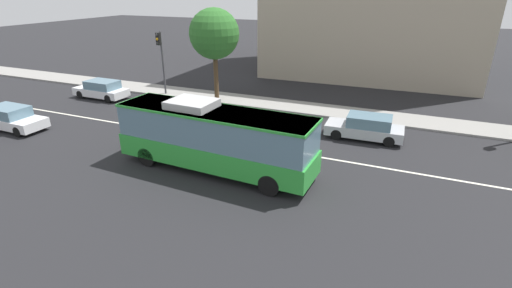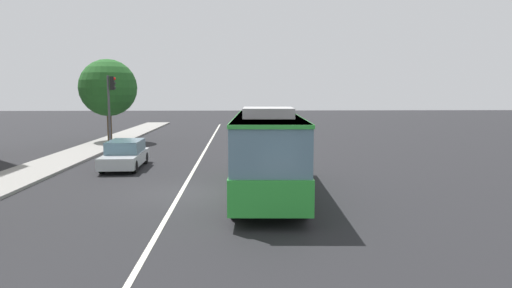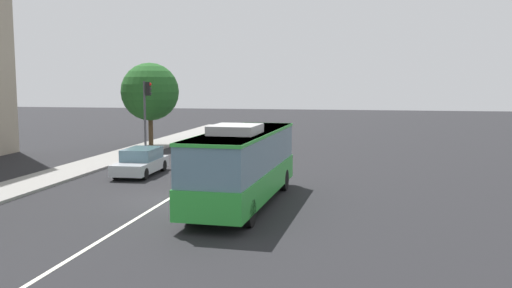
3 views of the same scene
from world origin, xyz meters
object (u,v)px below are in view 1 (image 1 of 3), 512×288
(sedan_white_ahead, at_px, (102,89))
(traffic_light_near_corner, at_px, (161,53))
(transit_bus, at_px, (214,136))
(sedan_white, at_px, (11,118))
(sedan_silver, at_px, (366,127))
(street_tree_kerbside_left, at_px, (214,34))

(sedan_white_ahead, height_order, traffic_light_near_corner, traffic_light_near_corner)
(transit_bus, relative_size, sedan_white_ahead, 2.23)
(sedan_white, bearing_deg, sedan_white_ahead, 90.42)
(transit_bus, bearing_deg, sedan_silver, 51.31)
(sedan_silver, distance_m, sedan_white_ahead, 21.12)
(sedan_silver, xyz_separation_m, traffic_light_near_corner, (-16.89, 3.27, 2.84))
(sedan_white_ahead, relative_size, street_tree_kerbside_left, 0.64)
(sedan_silver, xyz_separation_m, sedan_white_ahead, (-21.11, 0.60, 0.00))
(sedan_white, xyz_separation_m, sedan_white_ahead, (0.01, 7.77, 0.00))
(sedan_silver, relative_size, traffic_light_near_corner, 0.88)
(sedan_white, relative_size, traffic_light_near_corner, 0.87)
(sedan_silver, distance_m, traffic_light_near_corner, 17.44)
(transit_bus, height_order, sedan_silver, transit_bus)
(sedan_white, xyz_separation_m, sedan_silver, (21.11, 7.17, 0.00))
(transit_bus, relative_size, sedan_white, 2.24)
(sedan_white_ahead, bearing_deg, street_tree_kerbside_left, -158.91)
(traffic_light_near_corner, distance_m, street_tree_kerbside_left, 4.97)
(street_tree_kerbside_left, bearing_deg, traffic_light_near_corner, -173.02)
(sedan_silver, bearing_deg, sedan_white_ahead, -3.42)
(transit_bus, xyz_separation_m, sedan_silver, (6.29, 7.17, -1.09))
(sedan_white_ahead, bearing_deg, sedan_white, 90.99)
(sedan_white, xyz_separation_m, street_tree_kerbside_left, (8.90, 11.01, 4.42))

